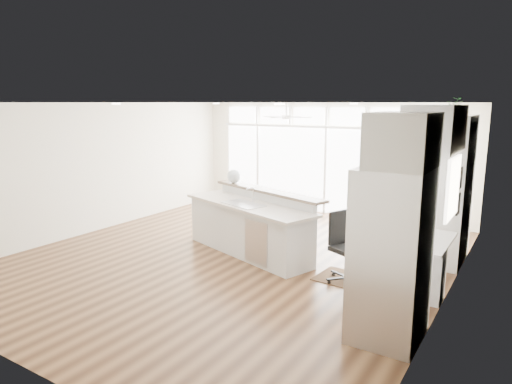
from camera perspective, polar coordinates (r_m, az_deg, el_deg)
The scene contains 24 objects.
floor at distance 8.21m, azimuth -2.69°, elevation -8.17°, with size 7.00×8.00×0.02m, color #402513.
ceiling at distance 7.75m, azimuth -2.87°, elevation 11.11°, with size 7.00×8.00×0.02m, color white.
wall_back at distance 11.34m, azimuth 8.88°, elevation 4.15°, with size 7.00×0.04×2.70m, color white.
wall_front at distance 5.20m, azimuth -28.97°, elevation -5.34°, with size 7.00×0.04×2.70m, color white.
wall_left at distance 10.26m, azimuth -19.06°, elevation 2.94°, with size 0.04×8.00×2.70m, color white.
wall_right at distance 6.56m, azimuth 23.19°, elevation -1.66°, with size 0.04×8.00×2.70m, color white.
glass_wall at distance 11.33m, azimuth 8.71°, elevation 2.61°, with size 5.80×0.06×2.08m, color white.
transom_row at distance 11.21m, azimuth 8.92°, elevation 9.35°, with size 5.90×0.06×0.40m, color white.
desk_window at distance 6.82m, azimuth 23.39°, elevation 0.49°, with size 0.04×0.85×0.85m, color white.
ceiling_fan at distance 10.40m, azimuth 3.83°, elevation 9.88°, with size 1.16×1.16×0.32m, color white.
recessed_lights at distance 7.92m, azimuth -2.03°, elevation 10.97°, with size 3.40×3.00×0.02m, color #F1E3CD.
oven_cabinet at distance 8.38m, azimuth 22.91°, elevation 0.27°, with size 0.64×1.20×2.50m, color silver.
desk_nook at distance 7.17m, azimuth 20.04°, elevation -8.47°, with size 0.72×1.30×0.76m, color silver.
upper_cabinets at distance 6.78m, azimuth 21.48°, elevation 7.40°, with size 0.64×1.30×0.64m, color silver.
refrigerator at distance 5.45m, azimuth 16.50°, elevation -7.53°, with size 0.76×0.90×2.00m, color silver.
fridge_cabinet at distance 5.18m, azimuth 17.94°, elevation 6.16°, with size 0.64×0.90×0.60m, color silver.
framed_photos at distance 7.45m, azimuth 24.06°, elevation 0.10°, with size 0.06×0.22×0.80m, color black.
kitchen_island at distance 8.24m, azimuth -0.97°, elevation -3.91°, with size 2.84×1.07×1.13m, color silver.
rug at distance 7.33m, azimuth 11.53°, elevation -10.67°, with size 0.98×0.71×0.01m, color #331E10.
office_chair at distance 7.07m, azimuth 11.47°, elevation -6.95°, with size 0.56×0.51×1.07m, color black.
fishbowl at distance 9.07m, azimuth -2.78°, elevation 1.98°, with size 0.27×0.27×0.27m, color silver.
monitor at distance 7.01m, azimuth 19.72°, elevation -3.79°, with size 0.09×0.51×0.43m, color black.
keyboard at distance 7.10m, azimuth 18.27°, elevation -5.24°, with size 0.13×0.35×0.02m, color silver.
potted_plant at distance 8.25m, azimuth 23.63°, elevation 9.59°, with size 0.26×0.28×0.22m, color #2A622A.
Camera 1 is at (4.44, -6.35, 2.70)m, focal length 32.00 mm.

